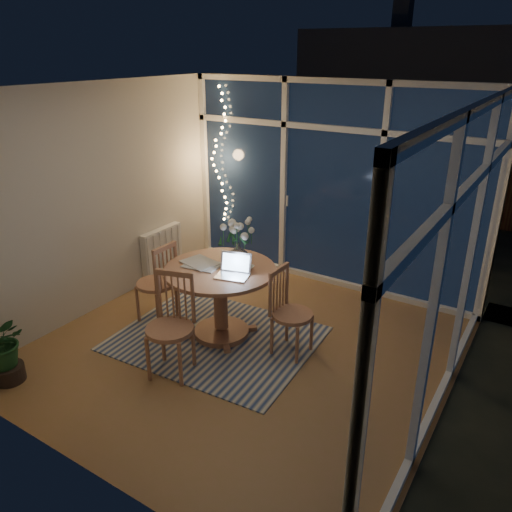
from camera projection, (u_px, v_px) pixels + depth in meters
The scene contains 25 objects.
floor at pixel (245, 348), 5.25m from camera, with size 4.00×4.00×0.00m, color olive.
ceiling at pixel (242, 88), 4.25m from camera, with size 4.00×4.00×0.00m, color white.
wall_back at pixel (331, 186), 6.31m from camera, with size 4.00×0.04×2.60m, color beige.
wall_front at pixel (71, 322), 3.19m from camera, with size 4.00×0.04×2.60m, color beige.
wall_left at pixel (99, 200), 5.73m from camera, with size 0.04×4.00×2.60m, color beige.
wall_right at pixel (464, 280), 3.76m from camera, with size 0.04×4.00×2.60m, color beige.
window_wall_back at pixel (330, 187), 6.27m from camera, with size 4.00×0.10×2.60m, color white.
window_wall_right at pixel (459, 279), 3.78m from camera, with size 0.10×4.00×2.60m, color white.
radiator at pixel (162, 249), 6.75m from camera, with size 0.10×0.70×0.58m, color silver.
fairy_lights at pixel (220, 156), 6.94m from camera, with size 0.24×0.10×1.85m, color #ECB05E, non-canonical shape.
garden_patio at pixel (422, 228), 8.92m from camera, with size 12.00×6.00×0.10m, color black.
garden_fence at pixel (409, 166), 9.19m from camera, with size 11.00×0.08×1.80m, color #361B13.
neighbour_roof at pixel (470, 83), 10.87m from camera, with size 7.00×3.00×2.20m, color #33363D.
garden_shrubs at pixel (319, 212), 8.12m from camera, with size 0.90×0.90×0.90m, color black.
rug at pixel (216, 338), 5.41m from camera, with size 2.06×1.64×0.01m, color beige.
dining_table at pixel (221, 302), 5.34m from camera, with size 1.18×1.18×0.80m, color #9E6447.
chair_left at pixel (155, 282), 5.61m from camera, with size 0.45×0.45×0.98m, color #9E6447.
chair_right at pixel (292, 313), 5.00m from camera, with size 0.43×0.43×0.94m, color #9E6447.
chair_front at pixel (169, 327), 4.65m from camera, with size 0.48×0.48×1.03m, color #9E6447.
laptop at pixel (232, 266), 4.95m from camera, with size 0.32×0.28×0.24m, color silver, non-canonical shape.
flower_vase at pixel (238, 254), 5.26m from camera, with size 0.20×0.20×0.21m, color silver.
bowl at pixel (247, 267), 5.16m from camera, with size 0.15×0.15×0.04m, color silver.
newspapers at pixel (200, 265), 5.25m from camera, with size 0.37×0.28×0.02m, color beige.
phone at pixel (225, 273), 5.07m from camera, with size 0.11×0.06×0.01m, color black.
potted_plant at pixel (3, 346), 4.60m from camera, with size 0.54×0.47×0.76m, color #184521.
Camera 1 is at (2.49, -3.71, 2.92)m, focal length 35.00 mm.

